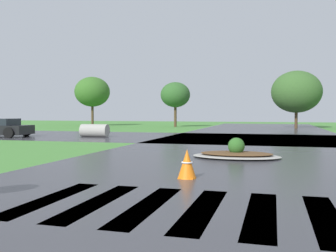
% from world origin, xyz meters
% --- Properties ---
extents(asphalt_roadway, '(10.93, 80.00, 0.01)m').
position_xyz_m(asphalt_roadway, '(0.00, 10.00, 0.00)').
color(asphalt_roadway, '#35353A').
rests_on(asphalt_roadway, ground).
extents(asphalt_cross_road, '(90.00, 9.83, 0.01)m').
position_xyz_m(asphalt_cross_road, '(0.00, 20.19, 0.00)').
color(asphalt_cross_road, '#35353A').
rests_on(asphalt_cross_road, ground).
extents(crosswalk_stripes, '(5.85, 2.83, 0.01)m').
position_xyz_m(crosswalk_stripes, '(-0.00, 3.53, 0.00)').
color(crosswalk_stripes, white).
rests_on(crosswalk_stripes, ground).
extents(median_island, '(2.93, 1.81, 0.68)m').
position_xyz_m(median_island, '(-0.13, 10.49, 0.14)').
color(median_island, '#9E9B93').
rests_on(median_island, ground).
extents(drainage_pipe_stack, '(1.72, 0.83, 0.80)m').
position_xyz_m(drainage_pipe_stack, '(-9.62, 19.06, 0.40)').
color(drainage_pipe_stack, '#9E9B93').
rests_on(drainage_pipe_stack, ground).
extents(traffic_cone, '(0.43, 0.43, 0.67)m').
position_xyz_m(traffic_cone, '(-0.85, 6.19, 0.33)').
color(traffic_cone, orange).
rests_on(traffic_cone, ground).
extents(background_treeline, '(37.66, 6.06, 5.97)m').
position_xyz_m(background_treeline, '(-0.23, 36.63, 3.75)').
color(background_treeline, '#4C3823').
rests_on(background_treeline, ground).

